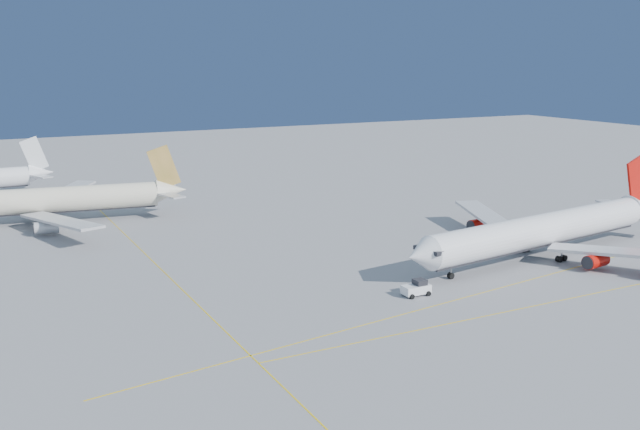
# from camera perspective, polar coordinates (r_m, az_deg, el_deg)

# --- Properties ---
(ground) EXTENTS (500.00, 500.00, 0.00)m
(ground) POSITION_cam_1_polar(r_m,az_deg,el_deg) (114.37, 11.13, -5.21)
(ground) COLOR slate
(ground) RESTS_ON ground
(taxiway_lines) EXTENTS (118.86, 140.00, 0.02)m
(taxiway_lines) POSITION_cam_1_polar(r_m,az_deg,el_deg) (111.31, 3.11, -5.48)
(taxiway_lines) COLOR gold
(taxiway_lines) RESTS_ON ground
(airliner_virgin) EXTENTS (64.24, 57.24, 15.86)m
(airliner_virgin) POSITION_cam_1_polar(r_m,az_deg,el_deg) (131.17, 17.62, -1.13)
(airliner_virgin) COLOR white
(airliner_virgin) RESTS_ON ground
(airliner_etihad) EXTENTS (60.11, 55.04, 15.71)m
(airliner_etihad) POSITION_cam_1_polar(r_m,az_deg,el_deg) (161.31, -21.17, 1.07)
(airliner_etihad) COLOR beige
(airliner_etihad) RESTS_ON ground
(pushback_tug) EXTENTS (4.21, 2.60, 2.36)m
(pushback_tug) POSITION_cam_1_polar(r_m,az_deg,el_deg) (106.41, 7.75, -5.81)
(pushback_tug) COLOR white
(pushback_tug) RESTS_ON ground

